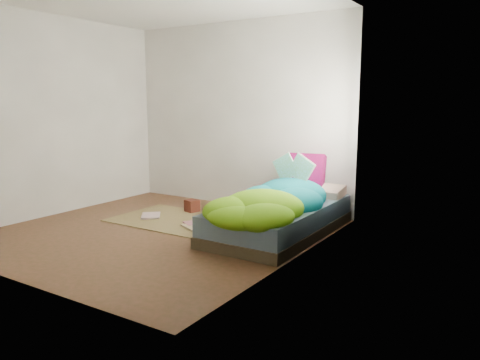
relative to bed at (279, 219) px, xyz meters
The scene contains 12 objects.
ground 1.43m from the bed, 149.45° to the right, with size 3.50×3.50×0.00m, color #47351B.
room_walls 2.02m from the bed, 149.42° to the right, with size 3.54×3.54×2.62m.
bed is the anchor object (origin of this frame).
duvet 0.41m from the bed, 90.00° to the right, with size 0.96×1.84×0.34m, color #075A6F, non-canonical shape.
rug 1.39m from the bed, behind, with size 1.60×1.10×0.01m, color brown.
pillow_floral 0.77m from the bed, 72.38° to the left, with size 0.51×0.32×0.12m, color beige.
pillow_magenta 0.88m from the bed, 93.56° to the left, with size 0.50×0.15×0.50m, color #51052D.
open_book 0.73m from the bed, 90.38° to the left, with size 0.45×0.10×0.27m, color #34832A, non-canonical shape.
wooden_box 1.51m from the bed, 169.31° to the left, with size 0.16×0.16×0.16m, color #35190C.
floor_book_a 1.88m from the bed, behind, with size 0.23×0.32×0.02m, color beige.
floor_book_b 1.13m from the bed, behind, with size 0.22×0.30×0.03m, color #B26676.
floor_book_c 1.10m from the bed, 154.27° to the right, with size 0.24×0.33×0.03m, color #C5B981.
Camera 1 is at (3.61, -3.90, 1.49)m, focal length 35.00 mm.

